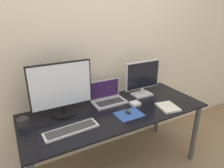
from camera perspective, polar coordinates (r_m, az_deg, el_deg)
wall_back at (r=2.20m, az=-4.64°, el=9.83°), size 7.00×0.05×2.50m
desk at (r=2.05m, az=0.94°, el=-9.66°), size 1.82×0.74×0.72m
monitor_left at (r=1.87m, az=-14.23°, el=-1.38°), size 0.57×0.22×0.51m
monitor_right at (r=2.27m, az=8.71°, el=1.67°), size 0.44×0.16×0.40m
laptop at (r=2.15m, az=-1.31°, el=-3.61°), size 0.36×0.22×0.23m
keyboard at (r=1.72m, az=-11.52°, el=-12.68°), size 0.46×0.16×0.02m
mousepad at (r=1.93m, az=4.94°, el=-8.64°), size 0.25×0.19×0.00m
mouse at (r=1.94m, az=4.63°, el=-7.80°), size 0.04×0.07×0.03m
book at (r=2.11m, az=15.65°, el=-6.38°), size 0.21×0.24×0.02m
mug at (r=1.88m, az=-24.02°, el=-10.03°), size 0.10×0.10×0.08m
power_brick at (r=2.11m, az=6.61°, el=-5.56°), size 0.10×0.09×0.03m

